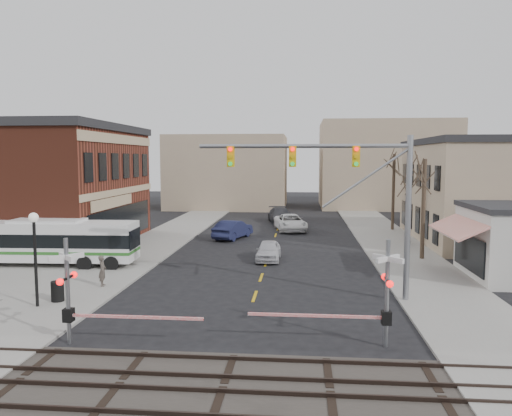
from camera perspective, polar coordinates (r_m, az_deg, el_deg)
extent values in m
plane|color=black|center=(23.51, -0.62, -11.40)|extent=(160.00, 160.00, 0.00)
cube|color=gray|center=(44.49, -10.21, -3.25)|extent=(5.00, 60.00, 0.12)
cube|color=gray|center=(43.50, 14.73, -3.55)|extent=(5.00, 60.00, 0.12)
cube|color=#332D28|center=(16.08, -3.71, -19.66)|extent=(160.00, 5.00, 0.06)
cube|color=#2D231E|center=(16.48, -3.44, -18.67)|extent=(160.00, 0.08, 0.14)
cube|color=#2D231E|center=(17.78, -2.71, -16.77)|extent=(160.00, 0.08, 0.14)
cube|color=#2D231E|center=(14.35, -5.00, -22.58)|extent=(160.00, 0.08, 0.14)
cube|color=#2D231E|center=(15.61, -4.01, -20.11)|extent=(160.00, 0.08, 0.14)
cube|color=tan|center=(41.00, -15.11, 1.85)|extent=(0.10, 15.00, 0.50)
cube|color=tan|center=(40.94, -15.26, 7.59)|extent=(0.10, 15.00, 0.70)
cube|color=black|center=(41.23, -15.02, -1.62)|extent=(0.08, 13.00, 2.60)
cube|color=red|center=(30.92, 21.94, -1.99)|extent=(1.68, 6.00, 0.87)
cylinder|color=#382B21|center=(35.48, 18.58, -0.12)|extent=(0.28, 0.28, 6.75)
cylinder|color=#382B21|center=(41.40, 17.07, 0.40)|extent=(0.28, 0.28, 6.30)
cylinder|color=#382B21|center=(49.23, 15.42, 1.78)|extent=(0.28, 0.28, 7.20)
cube|color=silver|center=(34.58, -22.62, -3.47)|extent=(11.23, 2.86, 2.43)
cube|color=black|center=(34.55, -22.63, -3.23)|extent=(11.27, 2.91, 0.84)
cube|color=#276822|center=(34.67, -22.59, -4.45)|extent=(11.27, 2.91, 0.19)
cylinder|color=black|center=(34.78, -22.55, -5.42)|extent=(1.03, 2.45, 0.93)
cylinder|color=gray|center=(24.80, 16.97, -1.30)|extent=(0.28, 0.28, 8.00)
cylinder|color=gray|center=(24.11, 5.39, 7.07)|extent=(10.02, 0.20, 0.20)
cube|color=gold|center=(24.24, 11.35, 5.79)|extent=(0.35, 0.30, 1.00)
cube|color=gold|center=(24.11, 4.21, 5.89)|extent=(0.35, 0.30, 1.00)
cube|color=gold|center=(24.35, -2.90, 5.90)|extent=(0.35, 0.30, 1.00)
cylinder|color=gray|center=(19.99, -20.72, -8.91)|extent=(0.16, 0.16, 4.00)
cube|color=silver|center=(19.71, -20.86, -5.24)|extent=(1.00, 1.00, 0.18)
cube|color=silver|center=(19.71, -20.86, -5.24)|extent=(1.00, 1.00, 0.18)
sphere|color=#FF0C0C|center=(19.39, -21.49, -7.86)|extent=(0.26, 0.26, 0.26)
sphere|color=#FF0C0C|center=(20.35, -20.09, -7.18)|extent=(0.26, 0.26, 0.26)
cube|color=black|center=(20.23, -20.63, -11.38)|extent=(0.35, 0.35, 0.50)
cube|color=#FF0C0C|center=(19.27, -13.50, -12.03)|extent=(5.00, 0.10, 0.10)
cylinder|color=gray|center=(19.04, 14.74, -9.45)|extent=(0.16, 0.16, 4.00)
cube|color=silver|center=(18.74, 14.84, -5.61)|extent=(1.00, 1.00, 0.18)
cube|color=silver|center=(18.74, 14.84, -5.61)|extent=(1.00, 1.00, 0.18)
sphere|color=#FF0C0C|center=(18.39, 15.06, -8.39)|extent=(0.26, 0.26, 0.26)
sphere|color=#FF0C0C|center=(19.44, 14.51, -7.61)|extent=(0.26, 0.26, 0.26)
cube|color=black|center=(19.29, 14.67, -12.03)|extent=(0.35, 0.35, 0.50)
cube|color=#FF0C0C|center=(19.04, 6.75, -12.12)|extent=(5.00, 0.10, 0.10)
cylinder|color=black|center=(25.04, -23.88, -5.86)|extent=(0.14, 0.14, 3.98)
sphere|color=silver|center=(24.72, -24.08, -0.99)|extent=(0.44, 0.44, 0.44)
cylinder|color=black|center=(25.90, -21.74, -8.83)|extent=(0.60, 0.60, 0.96)
imported|color=silver|center=(34.04, 1.44, -4.88)|extent=(1.60, 3.91, 1.33)
imported|color=#181C3D|center=(43.11, -2.65, -2.46)|extent=(3.12, 5.13, 1.60)
imported|color=white|center=(47.87, 3.96, -1.67)|extent=(3.61, 6.01, 1.56)
imported|color=#393A3E|center=(53.69, 2.80, -0.84)|extent=(3.22, 5.84, 1.60)
imported|color=#4E453E|center=(28.00, -17.14, -6.86)|extent=(0.53, 0.68, 1.65)
imported|color=#35405C|center=(33.97, -17.84, -4.57)|extent=(1.07, 0.96, 1.80)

